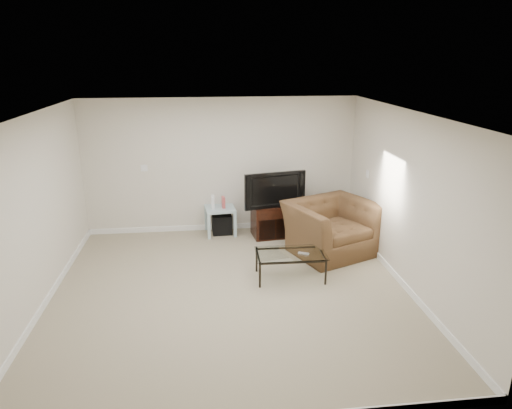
{
  "coord_description": "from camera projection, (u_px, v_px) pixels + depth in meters",
  "views": [
    {
      "loc": [
        -0.31,
        -5.77,
        3.2
      ],
      "look_at": [
        0.5,
        1.2,
        0.9
      ],
      "focal_mm": 32.0,
      "sensor_mm": 36.0,
      "label": 1
    }
  ],
  "objects": [
    {
      "name": "game_console",
      "position": [
        213.0,
        202.0,
        8.38
      ],
      "size": [
        0.06,
        0.17,
        0.24
      ],
      "primitive_type": "cube",
      "rotation": [
        0.0,
        0.0,
        -0.04
      ],
      "color": "white",
      "rests_on": "side_table"
    },
    {
      "name": "plate_right_outlet",
      "position": [
        369.0,
        232.0,
        7.88
      ],
      "size": [
        0.02,
        0.08,
        0.12
      ],
      "primitive_type": "cube",
      "color": "white",
      "rests_on": "wall_right"
    },
    {
      "name": "wall_back",
      "position": [
        221.0,
        166.0,
        8.45
      ],
      "size": [
        5.0,
        0.02,
        2.5
      ],
      "primitive_type": "cube",
      "color": "silver",
      "rests_on": "ground"
    },
    {
      "name": "television",
      "position": [
        273.0,
        188.0,
        8.2
      ],
      "size": [
        1.07,
        0.41,
        0.65
      ],
      "primitive_type": "imported",
      "rotation": [
        0.0,
        0.0,
        0.2
      ],
      "color": "black",
      "rests_on": "tv_stand"
    },
    {
      "name": "dvd_player",
      "position": [
        273.0,
        211.0,
        8.32
      ],
      "size": [
        0.41,
        0.31,
        0.05
      ],
      "primitive_type": "cube",
      "rotation": [
        0.0,
        0.0,
        0.12
      ],
      "color": "black",
      "rests_on": "tv_stand"
    },
    {
      "name": "remote",
      "position": [
        304.0,
        253.0,
        6.73
      ],
      "size": [
        0.17,
        0.11,
        0.02
      ],
      "primitive_type": "cube",
      "rotation": [
        0.0,
        0.0,
        -0.46
      ],
      "color": "#B2B2B7",
      "rests_on": "coffee_table"
    },
    {
      "name": "wall_left",
      "position": [
        34.0,
        216.0,
        5.81
      ],
      "size": [
        0.02,
        5.0,
        2.5
      ],
      "primitive_type": "cube",
      "color": "silver",
      "rests_on": "ground"
    },
    {
      "name": "tv_stand",
      "position": [
        272.0,
        220.0,
        8.42
      ],
      "size": [
        0.77,
        0.58,
        0.6
      ],
      "primitive_type": null,
      "rotation": [
        0.0,
        0.0,
        0.12
      ],
      "color": "black",
      "rests_on": "floor"
    },
    {
      "name": "subwoofer",
      "position": [
        222.0,
        224.0,
        8.59
      ],
      "size": [
        0.38,
        0.38,
        0.36
      ],
      "primitive_type": "cube",
      "rotation": [
        0.0,
        0.0,
        0.05
      ],
      "color": "black",
      "rests_on": "floor"
    },
    {
      "name": "plate_right_switch",
      "position": [
        367.0,
        174.0,
        7.87
      ],
      "size": [
        0.02,
        0.09,
        0.13
      ],
      "primitive_type": "cube",
      "color": "white",
      "rests_on": "wall_right"
    },
    {
      "name": "plate_back",
      "position": [
        144.0,
        168.0,
        8.28
      ],
      "size": [
        0.12,
        0.02,
        0.12
      ],
      "primitive_type": "cube",
      "color": "white",
      "rests_on": "wall_back"
    },
    {
      "name": "side_table",
      "position": [
        220.0,
        220.0,
        8.54
      ],
      "size": [
        0.58,
        0.58,
        0.51
      ],
      "primitive_type": null,
      "rotation": [
        0.0,
        0.0,
        0.1
      ],
      "color": "silver",
      "rests_on": "floor"
    },
    {
      "name": "floor",
      "position": [
        231.0,
        292.0,
        6.48
      ],
      "size": [
        5.0,
        5.0,
        0.0
      ],
      "primitive_type": "plane",
      "color": "tan",
      "rests_on": "ground"
    },
    {
      "name": "coffee_table",
      "position": [
        290.0,
        265.0,
        6.83
      ],
      "size": [
        1.05,
        0.61,
        0.41
      ],
      "primitive_type": null,
      "rotation": [
        0.0,
        0.0,
        -0.02
      ],
      "color": "black",
      "rests_on": "floor"
    },
    {
      "name": "ceiling",
      "position": [
        227.0,
        114.0,
        5.7
      ],
      "size": [
        5.0,
        5.0,
        0.0
      ],
      "primitive_type": "plane",
      "color": "white",
      "rests_on": "ground"
    },
    {
      "name": "game_case",
      "position": [
        223.0,
        202.0,
        8.43
      ],
      "size": [
        0.07,
        0.15,
        0.2
      ],
      "primitive_type": "cube",
      "rotation": [
        0.0,
        0.0,
        0.08
      ],
      "color": "#CC4C4C",
      "rests_on": "side_table"
    },
    {
      "name": "wall_right",
      "position": [
        408.0,
        202.0,
        6.36
      ],
      "size": [
        0.02,
        5.0,
        2.5
      ],
      "primitive_type": "cube",
      "color": "silver",
      "rests_on": "ground"
    },
    {
      "name": "recliner",
      "position": [
        332.0,
        219.0,
        7.62
      ],
      "size": [
        1.59,
        1.33,
        1.18
      ],
      "primitive_type": "imported",
      "rotation": [
        0.0,
        0.0,
        0.4
      ],
      "color": "#523424",
      "rests_on": "floor"
    }
  ]
}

